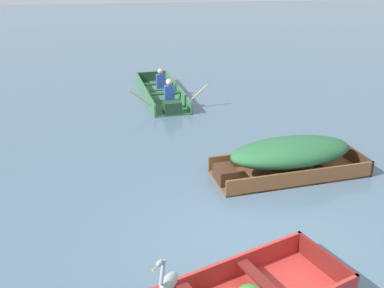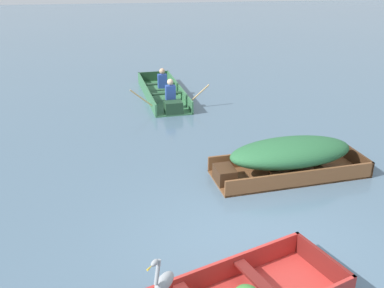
# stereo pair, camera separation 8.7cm
# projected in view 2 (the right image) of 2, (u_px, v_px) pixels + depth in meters

# --- Properties ---
(ground_plane) EXTENTS (80.00, 80.00, 0.00)m
(ground_plane) POSITION_uv_depth(u_px,v_px,m) (260.00, 255.00, 6.41)
(ground_plane) COLOR slate
(skiff_wooden_brown_mid_moored) EXTENTS (3.25, 1.46, 0.78)m
(skiff_wooden_brown_mid_moored) POSITION_uv_depth(u_px,v_px,m) (289.00, 156.00, 8.61)
(skiff_wooden_brown_mid_moored) COLOR brown
(skiff_wooden_brown_mid_moored) RESTS_ON ground
(rowboat_green_with_crew) EXTENTS (2.33, 3.87, 0.93)m
(rowboat_green_with_crew) POSITION_uv_depth(u_px,v_px,m) (164.00, 93.00, 13.45)
(rowboat_green_with_crew) COLOR #387047
(rowboat_green_with_crew) RESTS_ON ground
(heron_on_dinghy) EXTENTS (0.34, 0.40, 0.84)m
(heron_on_dinghy) POSITION_uv_depth(u_px,v_px,m) (163.00, 281.00, 4.60)
(heron_on_dinghy) COLOR olive
(heron_on_dinghy) RESTS_ON dinghy_red_foreground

